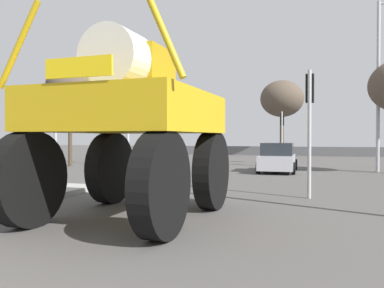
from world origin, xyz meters
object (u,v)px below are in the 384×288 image
Objects in this scene: traffic_signal_far_left at (282,126)px; bare_tree_left at (70,87)px; streetlight_far_right at (381,78)px; streetlight_far_left at (131,98)px; traffic_signal_near_left at (58,113)px; bare_tree_far_center at (282,99)px; oversize_sprayer at (130,122)px; traffic_signal_near_right at (310,105)px; sedan_ahead at (278,158)px.

traffic_signal_far_left is 0.57× the size of bare_tree_left.
streetlight_far_right is at bearing 4.47° from bare_tree_left.
streetlight_far_right is at bearing 1.79° from streetlight_far_left.
traffic_signal_near_left is 0.50× the size of bare_tree_far_center.
traffic_signal_near_left is at bearing 51.13° from oversize_sprayer.
traffic_signal_near_right is at bearing -107.44° from streetlight_far_right.
oversize_sprayer is at bearing -115.49° from streetlight_far_right.
traffic_signal_far_left is at bearing -84.30° from bare_tree_far_center.
traffic_signal_far_left is (6.60, 15.29, -0.11)m from traffic_signal_near_left.
bare_tree_far_center is (11.22, 18.66, 0.62)m from bare_tree_left.
streetlight_far_right is at bearing -24.75° from oversize_sprayer.
sedan_ahead is 1.16× the size of traffic_signal_far_left.
bare_tree_left reaches higher than traffic_signal_near_left.
oversize_sprayer is at bearing -62.65° from streetlight_far_left.
bare_tree_left reaches higher than traffic_signal_near_right.
oversize_sprayer is 0.67× the size of streetlight_far_left.
traffic_signal_near_right reaches higher than traffic_signal_near_left.
bare_tree_far_center is (7.48, 17.70, 1.32)m from streetlight_far_left.
bare_tree_far_center is at bearing 78.91° from traffic_signal_near_left.
traffic_signal_near_right is at bearing -81.46° from traffic_signal_far_left.
traffic_signal_near_left is 8.90m from traffic_signal_near_right.
traffic_signal_near_left is (-5.19, 4.30, 0.57)m from oversize_sprayer.
streetlight_far_right reaches higher than sedan_ahead.
traffic_signal_far_left is (-0.43, 6.63, 1.89)m from sedan_ahead.
streetlight_far_left is at bearing 14.36° from bare_tree_left.
streetlight_far_left reaches higher than traffic_signal_near_right.
traffic_signal_near_right is at bearing -82.71° from bare_tree_far_center.
oversize_sprayer is 17.37m from bare_tree_left.
oversize_sprayer reaches higher than sedan_ahead.
oversize_sprayer is at bearing -39.61° from traffic_signal_near_left.
bare_tree_far_center reaches higher than traffic_signal_near_left.
bare_tree_far_center is (5.39, 27.49, 2.89)m from traffic_signal_near_left.
streetlight_far_right reaches higher than traffic_signal_near_right.
traffic_signal_far_left is at bearing 32.36° from streetlight_far_left.
traffic_signal_near_right is 15.47m from traffic_signal_far_left.
bare_tree_left is at bearing 87.60° from sedan_ahead.
traffic_signal_near_right reaches higher than traffic_signal_far_left.
streetlight_far_left reaches higher than traffic_signal_far_left.
streetlight_far_left is (-2.09, 9.78, 1.56)m from traffic_signal_near_left.
traffic_signal_near_right is at bearing -30.91° from bare_tree_left.
sedan_ahead is 1.10× the size of traffic_signal_near_right.
bare_tree_left is 0.84× the size of bare_tree_far_center.
sedan_ahead is 6.76m from streetlight_far_right.
traffic_signal_far_left is 10.43m from streetlight_far_left.
streetlight_far_right is at bearing -42.59° from traffic_signal_far_left.
traffic_signal_near_right is 0.43× the size of streetlight_far_right.
sedan_ahead is 9.09m from traffic_signal_near_right.
traffic_signal_far_left reaches higher than sedan_ahead.
streetlight_far_right is 1.41× the size of bare_tree_left.
bare_tree_left reaches higher than oversize_sprayer.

